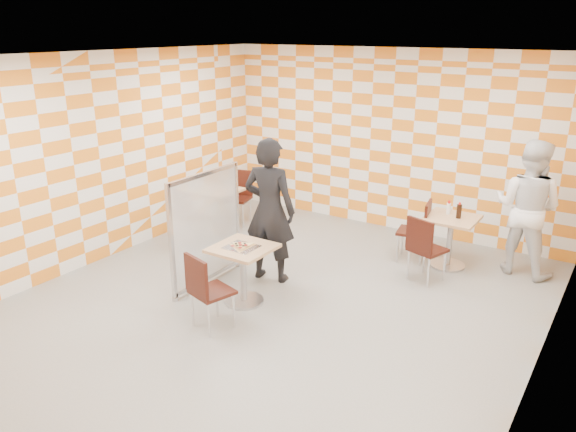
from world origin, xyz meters
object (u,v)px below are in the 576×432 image
Objects in this scene: sport_bottle at (449,208)px; empty_table at (217,203)px; chair_second_side at (419,226)px; man_dark at (270,210)px; second_table at (450,233)px; chair_second_front at (424,245)px; chair_main_front at (205,286)px; partition at (206,228)px; chair_empty_far at (239,192)px; main_table at (243,265)px; chair_empty_near at (189,213)px; man_white at (527,208)px; soda_bottle at (459,211)px.

empty_table is at bearing -167.05° from sport_bottle.
sport_bottle is (0.35, 0.18, 0.29)m from chair_second_side.
empty_table is 2.11m from man_dark.
second_table is 3.75× the size of sport_bottle.
chair_second_front is at bearing -0.07° from empty_table.
partition is at bearing 129.70° from chair_main_front.
partition is 0.87m from man_dark.
chair_empty_far is at bearing -179.45° from chair_second_side.
chair_second_front is at bearing -160.39° from man_dark.
main_table is 0.81× the size of chair_empty_far.
chair_main_front is (1.96, -2.56, 0.04)m from empty_table.
partition is at bearing -62.14° from chair_empty_far.
chair_empty_near is 0.47× the size of man_dark.
chair_second_front reaches higher than second_table.
chair_second_front is at bearing -100.62° from second_table.
man_white reaches higher than chair_second_front.
soda_bottle is (2.64, 2.32, 0.06)m from partition.
sport_bottle reaches higher than chair_second_front.
main_table is at bearing 56.84° from man_white.
chair_second_front is at bearing -106.84° from soda_bottle.
soda_bottle is (1.89, 2.52, 0.34)m from main_table.
soda_bottle is at bearing 21.07° from chair_empty_near.
man_dark is at bearing -131.70° from chair_second_side.
partition reaches higher than soda_bottle.
chair_second_front is 0.49× the size of man_white.
partition reaches higher than chair_second_front.
chair_empty_near and chair_empty_far have the same top height.
chair_second_side is 0.60× the size of partition.
chair_empty_far is 2.47m from man_dark.
second_table is at bearing -51.07° from sport_bottle.
chair_main_front is 4.02× the size of soda_bottle.
chair_second_front is 0.89m from sport_bottle.
partition reaches higher than chair_main_front.
second_table is 0.81× the size of chair_main_front.
partition reaches higher than main_table.
chair_main_front is at bearing -118.08° from second_table.
man_dark is at bearing -150.58° from chair_second_front.
chair_second_front is at bearing 56.49° from man_white.
chair_main_front reaches higher than second_table.
chair_second_front is at bearing -92.87° from sport_bottle.
chair_empty_near is at bearing -168.56° from chair_second_front.
chair_empty_near is at bearing -156.95° from chair_second_side.
chair_empty_far is at bearing 128.54° from main_table.
soda_bottle is at bearing -148.94° from man_dark.
chair_second_front is (1.67, 1.78, 0.04)m from main_table.
man_white is 9.51× the size of sport_bottle.
man_dark is 9.84× the size of sport_bottle.
chair_main_front is 1.62m from man_dark.
empty_table is 0.81× the size of chair_second_side.
chair_empty_far is 4.62× the size of sport_bottle.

